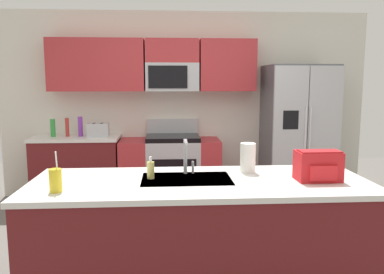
# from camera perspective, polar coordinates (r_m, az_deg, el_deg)

# --- Properties ---
(ground_plane) EXTENTS (9.00, 9.00, 0.00)m
(ground_plane) POSITION_cam_1_polar(r_m,az_deg,el_deg) (3.85, 0.75, -16.98)
(ground_plane) COLOR #66605B
(ground_plane) RESTS_ON ground
(kitchen_wall_unit) EXTENTS (5.20, 0.43, 2.60)m
(kitchen_wall_unit) POSITION_cam_1_polar(r_m,az_deg,el_deg) (5.56, -2.40, 6.49)
(kitchen_wall_unit) COLOR silver
(kitchen_wall_unit) RESTS_ON ground
(back_counter) EXTENTS (1.15, 0.63, 0.90)m
(back_counter) POSITION_cam_1_polar(r_m,az_deg,el_deg) (5.54, -16.39, -4.51)
(back_counter) COLOR maroon
(back_counter) RESTS_ON ground
(range_oven) EXTENTS (1.36, 0.61, 1.10)m
(range_oven) POSITION_cam_1_polar(r_m,az_deg,el_deg) (5.41, -3.19, -4.57)
(range_oven) COLOR #B7BABF
(range_oven) RESTS_ON ground
(refrigerator) EXTENTS (0.90, 0.76, 1.85)m
(refrigerator) POSITION_cam_1_polar(r_m,az_deg,el_deg) (5.55, 15.20, 0.54)
(refrigerator) COLOR #4C4F54
(refrigerator) RESTS_ON ground
(island_counter) EXTENTS (2.53, 0.95, 0.90)m
(island_counter) POSITION_cam_1_polar(r_m,az_deg,el_deg) (3.09, 1.16, -14.38)
(island_counter) COLOR maroon
(island_counter) RESTS_ON ground
(toaster) EXTENTS (0.28, 0.16, 0.18)m
(toaster) POSITION_cam_1_polar(r_m,az_deg,el_deg) (5.34, -13.57, 1.01)
(toaster) COLOR #B7BABF
(toaster) RESTS_ON back_counter
(pepper_mill) EXTENTS (0.05, 0.05, 0.25)m
(pepper_mill) POSITION_cam_1_polar(r_m,az_deg,el_deg) (5.47, -17.78, 1.37)
(pepper_mill) COLOR #B2332D
(pepper_mill) RESTS_ON back_counter
(bottle_green) EXTENTS (0.07, 0.07, 0.24)m
(bottle_green) POSITION_cam_1_polar(r_m,az_deg,el_deg) (5.52, -19.68, 1.27)
(bottle_green) COLOR green
(bottle_green) RESTS_ON back_counter
(bottle_purple) EXTENTS (0.06, 0.06, 0.26)m
(bottle_purple) POSITION_cam_1_polar(r_m,az_deg,el_deg) (5.44, -16.01, 1.48)
(bottle_purple) COLOR purple
(bottle_purple) RESTS_ON back_counter
(sink_faucet) EXTENTS (0.09, 0.21, 0.28)m
(sink_faucet) POSITION_cam_1_polar(r_m,az_deg,el_deg) (3.09, -0.85, -2.45)
(sink_faucet) COLOR #B7BABF
(sink_faucet) RESTS_ON island_counter
(drink_cup_yellow) EXTENTS (0.08, 0.08, 0.28)m
(drink_cup_yellow) POSITION_cam_1_polar(r_m,az_deg,el_deg) (2.78, -19.33, -5.99)
(drink_cup_yellow) COLOR yellow
(drink_cup_yellow) RESTS_ON island_counter
(soap_dispenser) EXTENTS (0.06, 0.06, 0.17)m
(soap_dispenser) POSITION_cam_1_polar(r_m,az_deg,el_deg) (2.99, -6.06, -4.78)
(soap_dispenser) COLOR #D8CC66
(soap_dispenser) RESTS_ON island_counter
(paper_towel_roll) EXTENTS (0.12, 0.12, 0.24)m
(paper_towel_roll) POSITION_cam_1_polar(r_m,az_deg,el_deg) (3.20, 8.17, -3.02)
(paper_towel_roll) COLOR white
(paper_towel_roll) RESTS_ON island_counter
(backpack) EXTENTS (0.32, 0.22, 0.23)m
(backpack) POSITION_cam_1_polar(r_m,az_deg,el_deg) (3.06, 17.97, -3.93)
(backpack) COLOR red
(backpack) RESTS_ON island_counter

